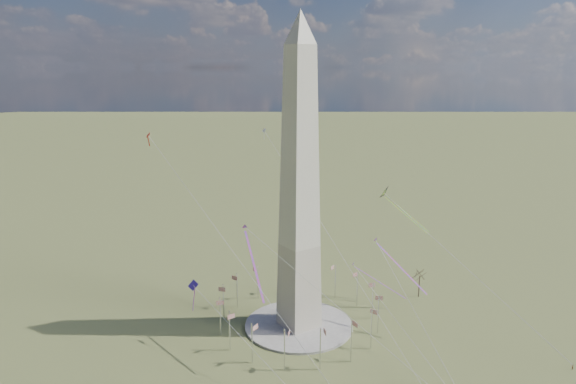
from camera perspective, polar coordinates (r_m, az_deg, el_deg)
ground at (r=177.42m, az=1.20°, el=-14.68°), size 2000.00×2000.00×0.00m
plaza at (r=177.23m, az=1.20°, el=-14.57°), size 36.00×36.00×0.80m
washington_monument at (r=160.31m, az=1.29°, el=0.58°), size 15.56×15.56×100.00m
flagpole_ring at (r=174.09m, az=1.22°, el=-12.57°), size 54.40×54.40×13.00m
tree_near at (r=200.32m, az=14.44°, el=-8.87°), size 7.17×7.17×12.55m
person_east at (r=175.20m, az=29.06°, el=-16.65°), size 0.67×0.53×1.61m
kite_delta_black at (r=192.35m, az=10.91°, el=-0.39°), size 12.43×19.08×15.85m
kite_diamond_purple at (r=163.14m, az=-10.48°, el=-10.48°), size 2.42×3.53×10.75m
kite_streamer_left at (r=172.65m, az=11.59°, el=-7.30°), size 5.03×20.62×14.25m
kite_streamer_mid at (r=152.87m, az=-4.16°, el=-6.62°), size 8.34×22.64×16.02m
kite_streamer_right at (r=187.39m, az=9.34°, el=-9.31°), size 15.85×13.46×13.48m
kite_small_red at (r=171.99m, az=-15.26°, el=5.97°), size 1.46×2.13×4.47m
kite_small_white at (r=196.08m, az=-2.67°, el=6.75°), size 1.29×1.97×4.27m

